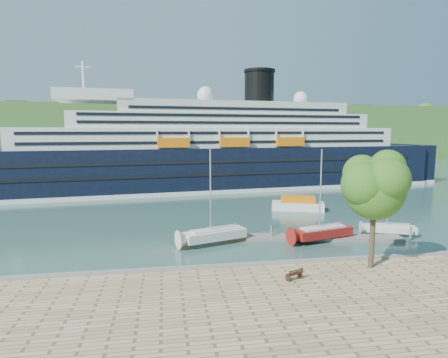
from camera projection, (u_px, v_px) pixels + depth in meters
ground at (310, 272)px, 35.23m from camera, size 400.00×400.00×0.00m
far_hillside at (193, 133)px, 175.68m from camera, size 400.00×50.00×24.00m
quay_coping at (311, 261)px, 34.89m from camera, size 220.00×0.50×0.30m
cruise_ship at (206, 129)px, 84.12m from camera, size 122.21×31.93×27.16m
park_bench at (294, 274)px, 30.84m from camera, size 1.69×1.18×1.00m
promenade_tree at (374, 205)px, 32.98m from camera, size 6.89×6.89×11.41m
floating_pontoon at (323, 238)px, 45.66m from camera, size 18.99×5.87×0.42m
sailboat_white_near at (215, 199)px, 43.33m from camera, size 8.54×4.78×10.65m
sailboat_red at (324, 198)px, 44.41m from camera, size 8.48×4.24×10.56m
sailboat_white_far at (392, 203)px, 46.90m from camera, size 6.80×4.02×8.50m
tender_launch at (298, 203)px, 62.39m from camera, size 9.06×5.47×2.37m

